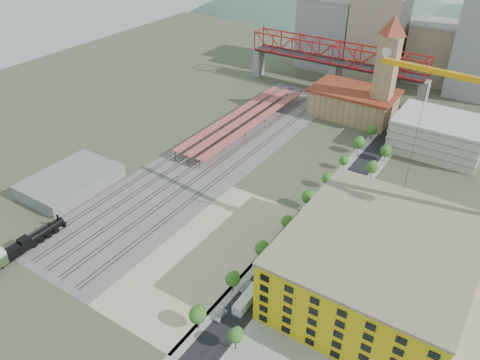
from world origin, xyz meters
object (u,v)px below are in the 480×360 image
Objects in this scene: clock_tower at (388,62)px; locomotive at (35,238)px; site_trailer_b at (271,271)px; car_0 at (220,315)px; site_trailer_a at (247,300)px; site_trailer_d at (305,231)px; construction_building at (378,266)px; site_trailer_c at (283,257)px.

clock_tower is 150.78m from locomotive.
site_trailer_b reaches higher than car_0.
site_trailer_a is 33.63m from site_trailer_d.
car_0 is (-3.00, -20.24, -0.54)m from site_trailer_b.
construction_building is 2.21× the size of locomotive.
clock_tower is at bearing 67.00° from locomotive.
locomotive reaches higher than site_trailer_b.
construction_building is at bearing 21.71° from locomotive.
clock_tower reaches higher than construction_building.
locomotive is 81.96m from site_trailer_d.
site_trailer_a reaches higher than site_trailer_d.
site_trailer_a is at bearing -74.74° from site_trailer_b.
site_trailer_c is (-26.00, -2.12, -8.07)m from construction_building.
construction_building reaches higher than site_trailer_a.
car_0 is (-3.00, -41.16, -0.64)m from site_trailer_d.
locomotive is 67.68m from site_trailer_a.
site_trailer_c reaches higher than car_0.
clock_tower is 112.64m from site_trailer_b.
site_trailer_b is at bearing -99.30° from site_trailer_c.
site_trailer_b is (8.00, -108.96, -27.42)m from clock_tower.
locomotive is 74.48m from site_trailer_c.
clock_tower is 107.36m from construction_building.
site_trailer_a is at bearing -105.68° from site_trailer_d.
site_trailer_c is 27.25m from car_0.
site_trailer_b is at bearing 88.13° from site_trailer_a.
clock_tower is 5.33× the size of site_trailer_c.
site_trailer_d reaches higher than site_trailer_c.
clock_tower is at bearing 91.28° from car_0.
clock_tower reaches higher than locomotive.
site_trailer_d is at bearing 105.26° from site_trailer_b.
site_trailer_d is (8.00, -88.04, -27.31)m from clock_tower.
site_trailer_a is 1.10× the size of site_trailer_b.
site_trailer_b is at bearing 80.64° from car_0.
clock_tower is 2.27× the size of locomotive.
locomotive is at bearing -113.00° from clock_tower.
site_trailer_b is (66.00, 27.66, -0.86)m from locomotive.
construction_building is 4.93× the size of site_trailer_a.
site_trailer_d is (0.00, 14.08, 0.05)m from site_trailer_c.
site_trailer_a is 1.05× the size of site_trailer_c.
site_trailer_a is 8.13m from car_0.
car_0 is at bearing 6.72° from locomotive.
construction_building is at bearing 34.28° from site_trailer_b.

